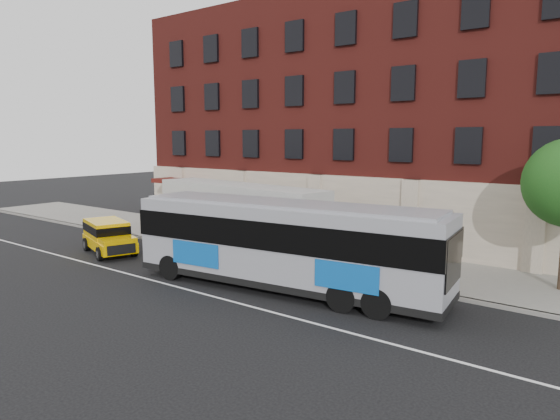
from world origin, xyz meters
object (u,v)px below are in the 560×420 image
Objects in this scene: sign_pole at (151,217)px; yellow_suv at (108,235)px; city_bus at (285,242)px; shipping_container at (238,220)px.

yellow_suv is at bearing -77.74° from sign_pole.
yellow_suv is at bearing -177.99° from city_bus.
sign_pole is 13.07m from city_bus.
city_bus is at bearing -14.14° from sign_pole.
yellow_suv is 0.41× the size of shipping_container.
sign_pole is 6.71m from shipping_container.
sign_pole is at bearing 165.86° from city_bus.
city_bus is 1.18× the size of shipping_container.
shipping_container is (6.66, 0.65, 0.44)m from sign_pole.
city_bus is 7.13m from shipping_container.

